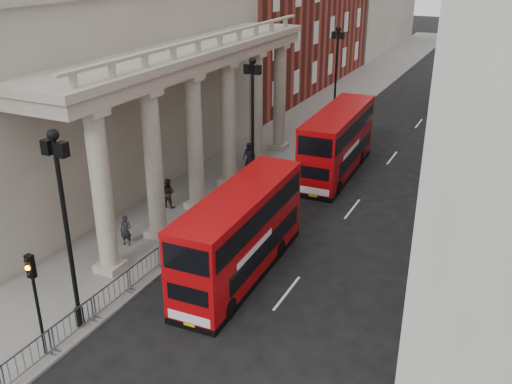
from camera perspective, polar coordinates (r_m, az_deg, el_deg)
sidewalk_west at (r=45.99m, az=2.48°, el=5.15°), size 6.00×140.00×0.12m
sidewalk_east at (r=42.65m, az=23.27°, el=1.75°), size 3.00×140.00×0.12m
kerb at (r=44.96m, az=5.94°, el=4.63°), size 0.20×140.00×0.14m
portico_building at (r=38.40m, az=-15.31°, el=9.93°), size 9.00×28.00×12.00m
lamp_post_south at (r=22.55m, az=-18.53°, el=-2.61°), size 1.05×0.44×8.32m
lamp_post_mid at (r=34.92m, az=-0.34°, el=7.63°), size 1.05×0.44×8.32m
lamp_post_north at (r=49.42m, az=8.03°, el=12.03°), size 1.05×0.44×8.32m
traffic_light at (r=22.12m, az=-21.32°, el=-8.88°), size 0.28×0.33×4.30m
crowd_barriers at (r=23.48m, az=-19.76°, el=-13.79°), size 0.50×18.75×1.10m
bus_near at (r=26.37m, az=-1.58°, el=-4.06°), size 2.65×9.82×4.21m
bus_far at (r=38.99m, az=8.16°, el=5.06°), size 2.87×10.31×4.41m
pedestrian_a at (r=30.07m, az=-12.88°, el=-3.78°), size 0.68×0.55×1.62m
pedestrian_b at (r=33.94m, az=-8.81°, el=-0.09°), size 0.91×0.73×1.80m
pedestrian_c at (r=39.73m, az=-0.66°, el=3.70°), size 0.97×0.72×1.82m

